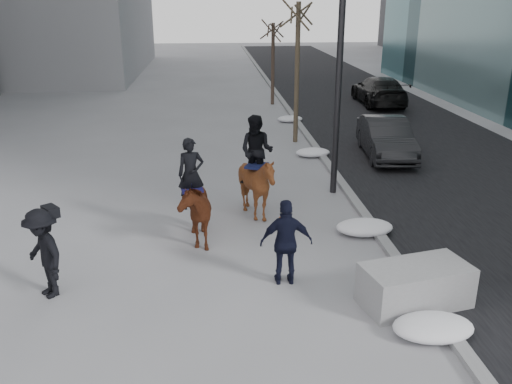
{
  "coord_description": "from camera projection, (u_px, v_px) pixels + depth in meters",
  "views": [
    {
      "loc": [
        -0.92,
        -9.51,
        5.38
      ],
      "look_at": [
        0.0,
        1.2,
        1.5
      ],
      "focal_mm": 38.0,
      "sensor_mm": 36.0,
      "label": 1
    }
  ],
  "objects": [
    {
      "name": "ground",
      "position": [
        261.0,
        283.0,
        10.81
      ],
      "size": [
        120.0,
        120.0,
        0.0
      ],
      "primitive_type": "plane",
      "color": "gray",
      "rests_on": "ground"
    },
    {
      "name": "road",
      "position": [
        418.0,
        146.0,
        20.74
      ],
      "size": [
        8.0,
        90.0,
        0.01
      ],
      "primitive_type": "cube",
      "color": "black",
      "rests_on": "ground"
    },
    {
      "name": "curb",
      "position": [
        315.0,
        147.0,
        20.41
      ],
      "size": [
        0.25,
        90.0,
        0.12
      ],
      "primitive_type": "cube",
      "color": "gray",
      "rests_on": "ground"
    },
    {
      "name": "planter",
      "position": [
        415.0,
        285.0,
        9.94
      ],
      "size": [
        2.13,
        1.39,
        0.78
      ],
      "primitive_type": "cube",
      "rotation": [
        0.0,
        0.0,
        0.23
      ],
      "color": "gray",
      "rests_on": "ground"
    },
    {
      "name": "car_near",
      "position": [
        386.0,
        138.0,
        19.13
      ],
      "size": [
        1.85,
        4.28,
        1.37
      ],
      "primitive_type": "imported",
      "rotation": [
        0.0,
        0.0,
        -0.1
      ],
      "color": "black",
      "rests_on": "ground"
    },
    {
      "name": "car_far",
      "position": [
        379.0,
        90.0,
        28.51
      ],
      "size": [
        2.22,
        5.13,
        1.47
      ],
      "primitive_type": "imported",
      "rotation": [
        0.0,
        0.0,
        3.11
      ],
      "color": "black",
      "rests_on": "ground"
    },
    {
      "name": "tree_near",
      "position": [
        297.0,
        67.0,
        20.38
      ],
      "size": [
        1.2,
        1.2,
        5.81
      ],
      "primitive_type": null,
      "color": "#393022",
      "rests_on": "ground"
    },
    {
      "name": "tree_far",
      "position": [
        273.0,
        60.0,
        28.01
      ],
      "size": [
        1.2,
        1.2,
        4.61
      ],
      "primitive_type": null,
      "color": "#35281F",
      "rests_on": "ground"
    },
    {
      "name": "mounted_left",
      "position": [
        192.0,
        204.0,
        12.41
      ],
      "size": [
        1.14,
        1.98,
        2.42
      ],
      "color": "#4C220F",
      "rests_on": "ground"
    },
    {
      "name": "mounted_right",
      "position": [
        257.0,
        178.0,
        13.67
      ],
      "size": [
        1.92,
        2.01,
        2.65
      ],
      "color": "#4D240F",
      "rests_on": "ground"
    },
    {
      "name": "feeder",
      "position": [
        286.0,
        242.0,
        10.54
      ],
      "size": [
        1.04,
        0.87,
        1.75
      ],
      "color": "black",
      "rests_on": "ground"
    },
    {
      "name": "camera_crew",
      "position": [
        44.0,
        253.0,
        10.08
      ],
      "size": [
        1.22,
        1.29,
        1.75
      ],
      "color": "black",
      "rests_on": "ground"
    },
    {
      "name": "lamppost",
      "position": [
        343.0,
        13.0,
        14.05
      ],
      "size": [
        0.25,
        1.48,
        9.09
      ],
      "color": "black",
      "rests_on": "ground"
    },
    {
      "name": "snow_piles",
      "position": [
        342.0,
        194.0,
        15.18
      ],
      "size": [
        1.38,
        17.44,
        0.35
      ],
      "color": "silver",
      "rests_on": "ground"
    }
  ]
}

